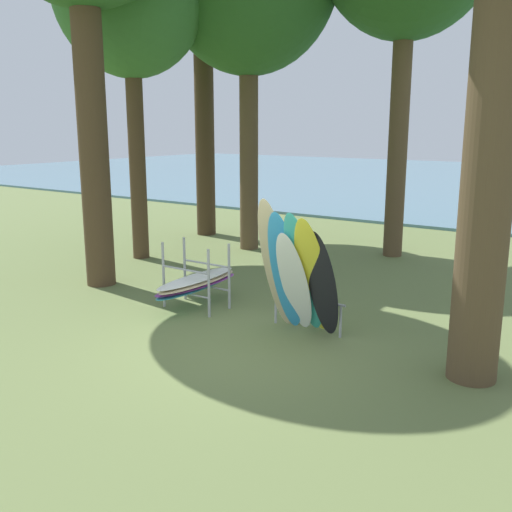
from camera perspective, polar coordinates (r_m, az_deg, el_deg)
name	(u,v)px	position (r m, az deg, el deg)	size (l,w,h in m)	color
ground_plane	(233,346)	(9.29, -2.29, -8.74)	(80.00, 80.00, 0.00)	olive
leaning_board_pile	(298,276)	(9.47, 4.14, -1.92)	(1.42, 0.97, 2.29)	#C6B289
board_storage_rack	(196,282)	(11.06, -5.83, -2.57)	(1.15, 2.12, 1.25)	#9EA0A5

